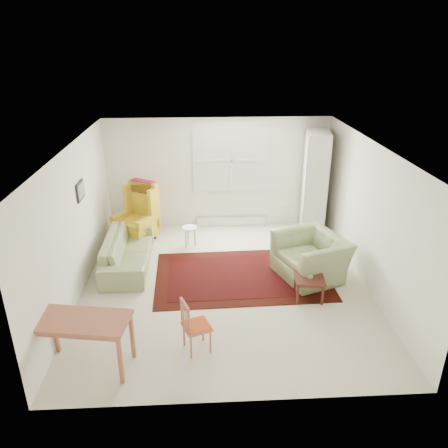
{
  "coord_description": "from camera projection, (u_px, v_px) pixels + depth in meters",
  "views": [
    {
      "loc": [
        -0.39,
        -6.77,
        4.1
      ],
      "look_at": [
        0.0,
        0.3,
        1.05
      ],
      "focal_mm": 35.0,
      "sensor_mm": 36.0,
      "label": 1
    }
  ],
  "objects": [
    {
      "name": "armchair",
      "position": [
        311.0,
        253.0,
        7.95
      ],
      "size": [
        1.43,
        1.52,
        0.95
      ],
      "primitive_type": "imported",
      "rotation": [
        0.0,
        0.0,
        -1.2
      ],
      "color": "gray",
      "rests_on": "ground"
    },
    {
      "name": "room",
      "position": [
        225.0,
        215.0,
        7.55
      ],
      "size": [
        5.04,
        5.54,
        2.51
      ],
      "color": "beige",
      "rests_on": "ground"
    },
    {
      "name": "desk",
      "position": [
        86.0,
        343.0,
        5.75
      ],
      "size": [
        1.28,
        0.78,
        0.76
      ],
      "primitive_type": null,
      "rotation": [
        0.0,
        0.0,
        -0.16
      ],
      "color": "#A35C41",
      "rests_on": "ground"
    },
    {
      "name": "desk_chair",
      "position": [
        197.0,
        325.0,
        6.07
      ],
      "size": [
        0.46,
        0.46,
        0.82
      ],
      "primitive_type": null,
      "rotation": [
        0.0,
        0.0,
        1.93
      ],
      "color": "#A35C41",
      "rests_on": "ground"
    },
    {
      "name": "rug",
      "position": [
        242.0,
        275.0,
        8.11
      ],
      "size": [
        3.23,
        2.13,
        0.03
      ],
      "primitive_type": null,
      "rotation": [
        0.0,
        0.0,
        0.03
      ],
      "color": "black",
      "rests_on": "ground"
    },
    {
      "name": "wingback_chair",
      "position": [
        135.0,
        213.0,
        9.26
      ],
      "size": [
        1.05,
        1.06,
        1.29
      ],
      "primitive_type": null,
      "rotation": [
        0.0,
        0.0,
        -0.55
      ],
      "color": "gold",
      "rests_on": "ground"
    },
    {
      "name": "coffee_table",
      "position": [
        309.0,
        287.0,
        7.38
      ],
      "size": [
        0.54,
        0.54,
        0.4
      ],
      "primitive_type": null,
      "rotation": [
        0.0,
        0.0,
        -0.11
      ],
      "color": "#481E16",
      "rests_on": "ground"
    },
    {
      "name": "sofa",
      "position": [
        127.0,
        245.0,
        8.36
      ],
      "size": [
        0.84,
        2.09,
        0.84
      ],
      "primitive_type": "imported",
      "rotation": [
        0.0,
        0.0,
        1.58
      ],
      "color": "gray",
      "rests_on": "ground"
    },
    {
      "name": "cabinet",
      "position": [
        315.0,
        183.0,
        9.53
      ],
      "size": [
        0.62,
        0.98,
        2.29
      ],
      "primitive_type": null,
      "rotation": [
        0.0,
        0.0,
        -0.16
      ],
      "color": "silver",
      "rests_on": "ground"
    },
    {
      "name": "stool",
      "position": [
        190.0,
        236.0,
        9.22
      ],
      "size": [
        0.38,
        0.38,
        0.43
      ],
      "primitive_type": null,
      "rotation": [
        0.0,
        0.0,
        -0.22
      ],
      "color": "white",
      "rests_on": "ground"
    }
  ]
}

